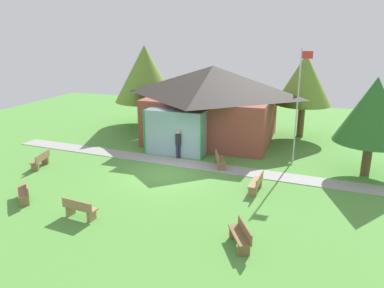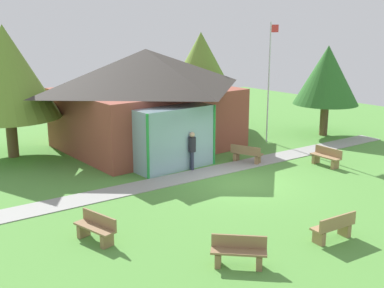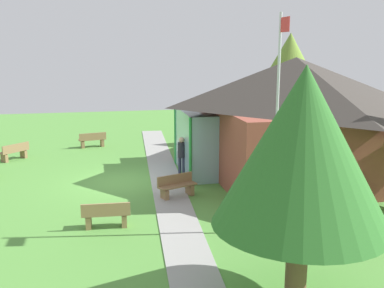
% 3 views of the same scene
% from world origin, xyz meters
% --- Properties ---
extents(ground_plane, '(44.00, 44.00, 0.00)m').
position_xyz_m(ground_plane, '(0.00, 0.00, 0.00)').
color(ground_plane, '#54933D').
extents(pavilion, '(9.12, 8.70, 5.13)m').
position_xyz_m(pavilion, '(0.29, 7.16, 2.67)').
color(pavilion, brown).
rests_on(pavilion, ground_plane).
extents(footpath, '(23.12, 2.74, 0.03)m').
position_xyz_m(footpath, '(0.00, 1.76, 0.01)').
color(footpath, '#999993').
rests_on(footpath, ground_plane).
extents(flagpole, '(0.64, 0.08, 6.47)m').
position_xyz_m(flagpole, '(6.17, 4.15, 3.54)').
color(flagpole, silver).
rests_on(flagpole, ground_plane).
extents(bench_mid_left, '(0.73, 1.56, 0.84)m').
position_xyz_m(bench_mid_left, '(-7.23, -1.36, 0.40)').
color(bench_mid_left, olive).
rests_on(bench_mid_left, ground_plane).
extents(bench_front_left, '(1.37, 1.38, 0.84)m').
position_xyz_m(bench_front_left, '(-4.96, -5.15, 0.40)').
color(bench_front_left, olive).
rests_on(bench_front_left, ground_plane).
extents(bench_front_center, '(1.54, 0.61, 0.84)m').
position_xyz_m(bench_front_center, '(-1.61, -5.78, 0.40)').
color(bench_front_center, '#9E7A51').
rests_on(bench_front_center, ground_plane).
extents(bench_mid_right, '(0.52, 1.52, 0.84)m').
position_xyz_m(bench_mid_right, '(4.79, -0.81, 0.40)').
color(bench_mid_right, '#9E7A51').
rests_on(bench_mid_right, ground_plane).
extents(bench_rear_near_path, '(0.95, 1.56, 0.84)m').
position_xyz_m(bench_rear_near_path, '(2.28, 1.84, 0.40)').
color(bench_rear_near_path, olive).
rests_on(bench_rear_near_path, ground_plane).
extents(visitor_by_porch, '(0.34, 0.34, 1.74)m').
position_xyz_m(visitor_by_porch, '(-0.45, 2.52, 1.02)').
color(visitor_by_porch, '#2D3347').
rests_on(visitor_by_porch, ground_plane).
extents(tree_behind_pavilion_left, '(4.90, 4.90, 6.35)m').
position_xyz_m(tree_behind_pavilion_left, '(-5.94, 9.76, 4.13)').
color(tree_behind_pavilion_left, brown).
rests_on(tree_behind_pavilion_left, ground_plane).
extents(tree_behind_pavilion_right, '(3.92, 3.92, 5.88)m').
position_xyz_m(tree_behind_pavilion_right, '(6.22, 10.02, 4.08)').
color(tree_behind_pavilion_right, brown).
rests_on(tree_behind_pavilion_right, ground_plane).
extents(tree_east_hedge, '(3.72, 3.72, 5.19)m').
position_xyz_m(tree_east_hedge, '(9.93, 3.17, 3.49)').
color(tree_east_hedge, brown).
rests_on(tree_east_hedge, ground_plane).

